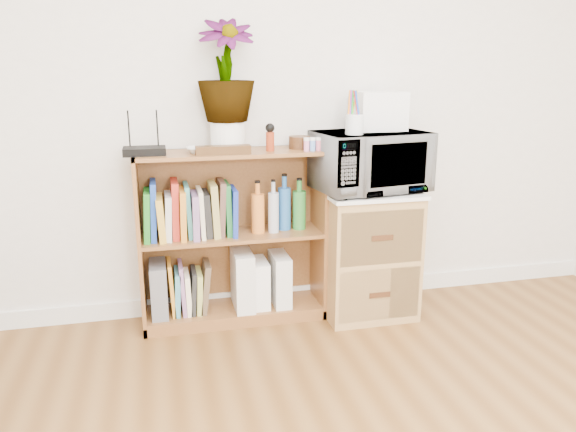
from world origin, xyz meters
name	(u,v)px	position (x,y,z in m)	size (l,w,h in m)	color
skirting_board	(289,294)	(0.00, 2.24, 0.05)	(4.00, 0.02, 0.10)	white
bookshelf	(232,238)	(-0.35, 2.10, 0.47)	(1.00, 0.30, 0.95)	brown
wicker_unit	(366,253)	(0.40, 2.02, 0.35)	(0.50, 0.45, 0.70)	#9E7542
microwave	(370,161)	(0.40, 2.02, 0.88)	(0.58, 0.39, 0.32)	white
pen_cup	(355,124)	(0.27, 1.93, 1.09)	(0.09, 0.09, 0.10)	white
small_appliance	(379,111)	(0.47, 2.08, 1.14)	(0.26, 0.22, 0.21)	white
router	(145,151)	(-0.78, 2.08, 0.97)	(0.21, 0.14, 0.04)	black
white_bowl	(199,150)	(-0.52, 2.07, 0.97)	(0.13, 0.13, 0.03)	silver
plant_pot	(228,136)	(-0.36, 2.12, 1.03)	(0.18, 0.18, 0.15)	white
potted_plant	(226,70)	(-0.36, 2.12, 1.36)	(0.29, 0.29, 0.52)	#317C39
trinket_box	(223,150)	(-0.40, 2.00, 0.97)	(0.28, 0.07, 0.04)	#3D2410
kokeshi_doll	(270,142)	(-0.14, 2.06, 1.00)	(0.04, 0.04, 0.10)	maroon
wooden_bowl	(299,142)	(0.03, 2.11, 0.98)	(0.11, 0.11, 0.07)	#371F0F
paint_jars	(313,145)	(0.07, 2.01, 0.98)	(0.11, 0.04, 0.06)	pink
file_box	(159,289)	(-0.76, 2.10, 0.22)	(0.09, 0.23, 0.29)	slate
magazine_holder_left	(242,279)	(-0.30, 2.09, 0.23)	(0.10, 0.26, 0.33)	silver
magazine_holder_mid	(260,283)	(-0.20, 2.09, 0.20)	(0.08, 0.21, 0.27)	white
magazine_holder_right	(280,279)	(-0.09, 2.09, 0.22)	(0.09, 0.23, 0.29)	white
cookbooks	(190,212)	(-0.57, 2.10, 0.63)	(0.49, 0.20, 0.31)	#227E21
liquor_bottles	(294,205)	(0.00, 2.10, 0.64)	(0.48, 0.07, 0.30)	orange
lower_books	(189,289)	(-0.60, 2.10, 0.20)	(0.23, 0.19, 0.29)	orange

